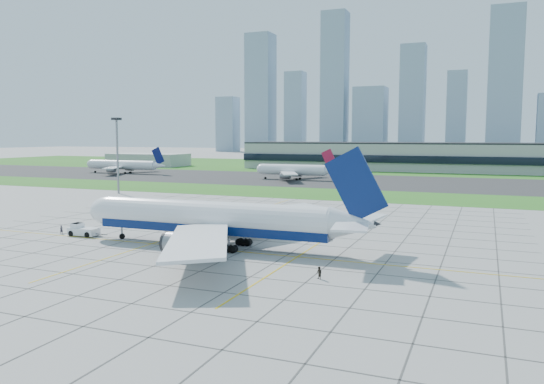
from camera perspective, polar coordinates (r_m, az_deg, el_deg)
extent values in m
plane|color=#9C9B96|center=(95.46, -7.15, -5.78)|extent=(1400.00, 1400.00, 0.00)
cube|color=#2C681D|center=(178.54, 7.08, -0.26)|extent=(700.00, 35.00, 0.04)
cube|color=#383838|center=(231.87, 10.60, 1.13)|extent=(700.00, 75.00, 0.04)
cube|color=#2C681D|center=(340.13, 14.31, 2.58)|extent=(700.00, 145.00, 0.04)
cube|color=#474744|center=(132.44, -23.41, -2.91)|extent=(0.18, 130.00, 0.02)
cube|color=#474744|center=(126.90, -20.87, -3.18)|extent=(0.18, 130.00, 0.02)
cube|color=#474744|center=(121.63, -18.10, -3.47)|extent=(0.18, 130.00, 0.02)
cube|color=#474744|center=(116.68, -15.09, -3.77)|extent=(0.18, 130.00, 0.02)
cube|color=#474744|center=(112.08, -11.81, -4.09)|extent=(0.18, 130.00, 0.02)
cube|color=#474744|center=(107.88, -8.27, -4.41)|extent=(0.18, 130.00, 0.02)
cube|color=#474744|center=(104.12, -4.45, -4.75)|extent=(0.18, 130.00, 0.02)
cube|color=#474744|center=(100.86, -0.37, -5.08)|extent=(0.18, 130.00, 0.02)
cube|color=#474744|center=(98.14, 3.97, -5.41)|extent=(0.18, 130.00, 0.02)
cube|color=#474744|center=(96.02, 8.54, -5.72)|extent=(0.18, 130.00, 0.02)
cube|color=#474744|center=(94.53, 13.28, -6.00)|extent=(0.18, 130.00, 0.02)
cube|color=#474744|center=(93.70, 18.15, -6.25)|extent=(0.18, 130.00, 0.02)
cube|color=#474744|center=(93.55, 23.07, -6.45)|extent=(0.18, 130.00, 0.02)
cube|color=#474744|center=(64.76, -25.07, -12.03)|extent=(110.00, 0.18, 0.02)
cube|color=#474744|center=(70.15, -20.21, -10.44)|extent=(110.00, 0.18, 0.02)
cube|color=#474744|center=(76.01, -16.11, -9.03)|extent=(110.00, 0.18, 0.02)
cube|color=#474744|center=(82.22, -12.64, -7.80)|extent=(110.00, 0.18, 0.02)
cube|color=#474744|center=(88.72, -9.68, -6.71)|extent=(110.00, 0.18, 0.02)
cube|color=#474744|center=(95.45, -7.15, -5.77)|extent=(110.00, 0.18, 0.02)
cube|color=#474744|center=(102.37, -4.96, -4.94)|extent=(110.00, 0.18, 0.02)
cube|color=#474744|center=(109.43, -3.05, -4.21)|extent=(110.00, 0.18, 0.02)
cube|color=#474744|center=(116.61, -1.38, -3.57)|extent=(110.00, 0.18, 0.02)
cube|color=#474744|center=(123.89, 0.10, -2.99)|extent=(110.00, 0.18, 0.02)
cube|color=#474744|center=(131.26, 1.40, -2.48)|extent=(110.00, 0.18, 0.02)
cube|color=#474744|center=(138.70, 2.57, -2.03)|extent=(110.00, 0.18, 0.02)
cube|color=#474744|center=(146.19, 3.62, -1.62)|extent=(110.00, 0.18, 0.02)
cube|color=#474744|center=(153.74, 4.56, -1.25)|extent=(110.00, 0.18, 0.02)
cube|color=#DBB40B|center=(93.75, -7.75, -5.99)|extent=(120.00, 0.25, 0.03)
cube|color=#DBB40B|center=(117.41, -6.65, -3.54)|extent=(0.25, 100.00, 0.03)
cube|color=#DBB40B|center=(106.99, 6.66, -4.48)|extent=(0.25, 100.00, 0.03)
cube|color=#B7B7B2|center=(311.76, 21.03, 3.44)|extent=(260.00, 42.00, 15.00)
cube|color=black|center=(290.30, 20.94, 3.18)|extent=(260.00, 1.00, 4.00)
cube|color=black|center=(311.55, 21.08, 4.89)|extent=(260.00, 42.00, 0.80)
cube|color=#B7B7B2|center=(357.12, -13.17, 3.40)|extent=(50.00, 25.00, 8.00)
cylinder|color=gray|center=(186.83, -16.28, 3.66)|extent=(0.70, 0.70, 25.00)
cube|color=black|center=(186.79, -16.40, 7.56)|extent=(2.50, 2.50, 0.80)
cube|color=#889EB2|center=(673.99, -4.77, 7.26)|extent=(24.00, 21.60, 68.00)
cube|color=#889EB2|center=(656.80, -1.23, 10.54)|extent=(31.00, 27.90, 142.00)
cube|color=#889EB2|center=(638.95, 2.52, 8.55)|extent=(22.00, 19.80, 95.00)
cube|color=#889EB2|center=(626.83, 6.76, 11.54)|extent=(28.00, 25.20, 160.00)
cube|color=#889EB2|center=(614.32, 10.52, 7.58)|extent=(35.00, 31.50, 74.00)
cube|color=#889EB2|center=(607.77, 14.88, 9.57)|extent=(26.00, 23.40, 118.00)
cube|color=#889EB2|center=(602.81, 19.22, 8.04)|extent=(20.00, 18.00, 88.00)
cube|color=#889EB2|center=(604.20, 23.76, 10.81)|extent=(33.00, 29.70, 150.00)
cylinder|color=white|center=(93.72, -6.45, -2.71)|extent=(43.43, 6.06, 5.66)
cube|color=#081B53|center=(94.00, -6.44, -3.79)|extent=(43.43, 5.68, 1.51)
ellipsoid|color=white|center=(105.56, -16.92, -1.95)|extent=(9.11, 5.74, 5.66)
cube|color=black|center=(106.80, -17.80, -1.63)|extent=(2.10, 3.04, 0.57)
cone|color=white|center=(84.98, 8.63, -3.45)|extent=(7.59, 5.45, 5.38)
cube|color=#081B53|center=(84.07, 9.01, 0.79)|extent=(10.29, 0.57, 12.04)
cube|color=white|center=(105.09, 0.15, -2.24)|extent=(19.03, 27.50, 0.92)
cube|color=white|center=(78.17, -7.97, -5.18)|extent=(19.40, 27.42, 0.92)
cylinder|color=slate|center=(102.90, -3.85, -3.49)|extent=(6.16, 3.64, 3.58)
cylinder|color=slate|center=(85.73, -9.55, -5.50)|extent=(6.16, 3.64, 3.58)
cylinder|color=gray|center=(104.75, -15.84, -4.22)|extent=(0.34, 0.34, 2.45)
cylinder|color=black|center=(104.88, -15.82, -4.60)|extent=(1.04, 0.48, 1.04)
cylinder|color=black|center=(95.14, -3.04, -5.40)|extent=(1.24, 1.14, 1.23)
cylinder|color=black|center=(89.80, -4.65, -6.10)|extent=(1.24, 1.14, 1.23)
cube|color=white|center=(110.42, -19.59, -4.00)|extent=(5.93, 2.81, 1.38)
cube|color=white|center=(111.29, -20.22, -3.43)|extent=(1.79, 2.18, 1.08)
cube|color=black|center=(111.26, -20.22, -3.33)|extent=(1.59, 1.98, 0.69)
cube|color=gray|center=(107.77, -17.88, -4.35)|extent=(2.95, 0.20, 0.18)
cylinder|color=black|center=(112.71, -19.91, -3.99)|extent=(1.09, 0.50, 1.08)
cylinder|color=black|center=(110.84, -20.79, -4.19)|extent=(1.09, 0.50, 1.08)
cylinder|color=black|center=(110.17, -18.37, -4.16)|extent=(1.09, 0.50, 1.08)
cylinder|color=black|center=(108.26, -19.24, -4.37)|extent=(1.09, 0.50, 1.08)
imported|color=black|center=(114.04, -21.70, -3.79)|extent=(0.64, 0.74, 1.71)
imported|color=black|center=(73.32, 5.10, -8.67)|extent=(1.08, 1.04, 1.76)
cylinder|color=white|center=(287.63, -15.81, 2.83)|extent=(39.99, 4.80, 4.80)
cube|color=#081050|center=(274.35, -12.16, 3.82)|extent=(7.46, 0.40, 9.15)
cube|color=white|center=(294.78, -14.06, 2.79)|extent=(13.89, 20.66, 0.40)
cube|color=white|center=(277.34, -16.74, 2.53)|extent=(13.89, 20.66, 0.40)
cylinder|color=black|center=(287.59, -14.99, 2.05)|extent=(1.00, 1.00, 1.00)
cylinder|color=black|center=(284.10, -15.52, 1.99)|extent=(1.00, 1.00, 1.00)
cylinder|color=white|center=(236.21, 2.28, 2.40)|extent=(30.14, 4.80, 4.80)
cube|color=#A71336|center=(230.82, 6.21, 3.53)|extent=(7.46, 0.40, 9.15)
cube|color=white|center=(245.95, 3.61, 2.35)|extent=(13.89, 20.66, 0.40)
cube|color=white|center=(225.23, 1.83, 2.02)|extent=(13.89, 20.66, 0.40)
cylinder|color=black|center=(237.73, 3.03, 1.46)|extent=(1.00, 1.00, 1.00)
cylinder|color=black|center=(233.59, 2.67, 1.38)|extent=(1.00, 1.00, 1.00)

